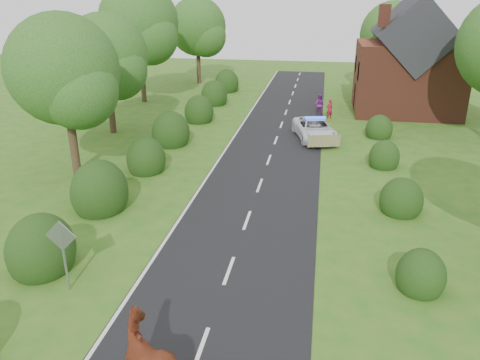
% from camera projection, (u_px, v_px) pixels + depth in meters
% --- Properties ---
extents(ground, '(120.00, 120.00, 0.00)m').
position_uv_depth(ground, '(201.00, 350.00, 12.85)').
color(ground, '#2A641A').
extents(road, '(6.00, 70.00, 0.02)m').
position_uv_depth(road, '(267.00, 166.00, 26.56)').
color(road, black).
rests_on(road, ground).
extents(road_markings, '(4.96, 70.00, 0.01)m').
position_uv_depth(road_markings, '(232.00, 177.00, 24.92)').
color(road_markings, white).
rests_on(road_markings, road).
extents(hedgerow_left, '(2.75, 50.41, 3.00)m').
position_uv_depth(hedgerow_left, '(135.00, 166.00, 24.31)').
color(hedgerow_left, '#1B3111').
rests_on(hedgerow_left, ground).
extents(hedgerow_right, '(2.10, 45.78, 2.10)m').
position_uv_depth(hedgerow_right, '(397.00, 191.00, 21.83)').
color(hedgerow_right, '#1B3111').
rests_on(hedgerow_right, ground).
extents(tree_left_a, '(5.74, 5.60, 8.38)m').
position_uv_depth(tree_left_a, '(67.00, 75.00, 23.28)').
color(tree_left_a, '#332316').
rests_on(tree_left_a, ground).
extents(tree_left_b, '(5.74, 5.60, 8.07)m').
position_uv_depth(tree_left_b, '(109.00, 60.00, 30.95)').
color(tree_left_b, '#332316').
rests_on(tree_left_b, ground).
extents(tree_left_c, '(6.97, 6.80, 10.22)m').
position_uv_depth(tree_left_c, '(141.00, 26.00, 39.75)').
color(tree_left_c, '#332316').
rests_on(tree_left_c, ground).
extents(tree_left_d, '(6.15, 6.00, 8.89)m').
position_uv_depth(tree_left_d, '(200.00, 29.00, 48.84)').
color(tree_left_d, '#332316').
rests_on(tree_left_d, ground).
extents(tree_right_c, '(6.15, 6.00, 8.58)m').
position_uv_depth(tree_right_c, '(395.00, 37.00, 43.98)').
color(tree_right_c, '#332316').
rests_on(tree_right_c, ground).
extents(road_sign, '(1.06, 0.08, 2.53)m').
position_uv_depth(road_sign, '(62.00, 246.00, 14.87)').
color(road_sign, gray).
rests_on(road_sign, ground).
extents(house, '(8.00, 7.40, 9.17)m').
position_uv_depth(house, '(408.00, 65.00, 37.34)').
color(house, brown).
rests_on(house, ground).
extents(police_van, '(3.47, 5.39, 1.52)m').
position_uv_depth(police_van, '(315.00, 129.00, 31.20)').
color(police_van, white).
rests_on(police_van, ground).
extents(pedestrian_red, '(0.67, 0.65, 1.56)m').
position_uv_depth(pedestrian_red, '(330.00, 109.00, 36.24)').
color(pedestrian_red, maroon).
rests_on(pedestrian_red, ground).
extents(pedestrian_purple, '(0.94, 0.80, 1.68)m').
position_uv_depth(pedestrian_purple, '(319.00, 105.00, 37.42)').
color(pedestrian_purple, '#72217E').
rests_on(pedestrian_purple, ground).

